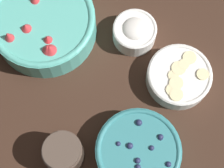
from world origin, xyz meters
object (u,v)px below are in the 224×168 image
Objects in this scene: bowl_blueberries at (138,152)px; jar_chocolate at (64,153)px; bowl_strawberries at (44,23)px; bowl_cream at (135,32)px; bowl_bananas at (179,76)px.

jar_chocolate reaches higher than bowl_blueberries.
bowl_strawberries is 1.35× the size of bowl_blueberries.
bowl_strawberries is at bearing -71.18° from bowl_cream.
bowl_blueberries reaches higher than bowl_bananas.
bowl_strawberries is 1.67× the size of bowl_bananas.
jar_chocolate is at bearing 34.08° from bowl_strawberries.
bowl_cream is (-0.25, -0.11, -0.00)m from bowl_blueberries.
bowl_bananas is at bearing 64.98° from bowl_cream.
bowl_blueberries is 0.15m from jar_chocolate.
bowl_cream is at bearing 174.48° from jar_chocolate.
bowl_bananas is 1.42× the size of bowl_cream.
jar_chocolate is (0.32, -0.03, 0.01)m from bowl_cream.
bowl_blueberries reaches higher than bowl_cream.
bowl_cream is (-0.06, -0.13, 0.00)m from bowl_bananas.
bowl_strawberries is at bearing -88.93° from bowl_bananas.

